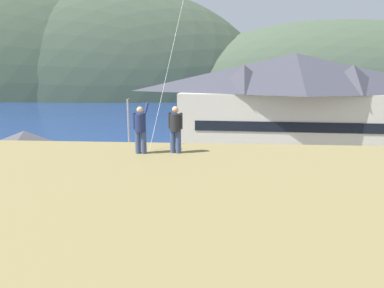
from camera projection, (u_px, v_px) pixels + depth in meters
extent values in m
plane|color=#66604C|center=(176.00, 234.00, 22.43)|extent=(600.00, 600.00, 0.00)
cube|color=gray|center=(184.00, 204.00, 27.30)|extent=(40.00, 20.00, 0.10)
cube|color=navy|center=(207.00, 115.00, 80.97)|extent=(360.00, 84.00, 0.03)
ellipsoid|color=#3D4C38|center=(37.00, 96.00, 141.56)|extent=(135.39, 59.51, 93.05)
ellipsoid|color=#42513D|center=(100.00, 97.00, 136.15)|extent=(129.71, 51.66, 82.75)
ellipsoid|color=#3D4C38|center=(144.00, 96.00, 140.21)|extent=(100.40, 46.14, 59.29)
ellipsoid|color=#42513D|center=(336.00, 98.00, 129.97)|extent=(131.91, 58.72, 55.28)
cube|color=beige|center=(292.00, 124.00, 42.56)|extent=(26.97, 11.14, 7.65)
cube|color=black|center=(300.00, 127.00, 37.59)|extent=(22.56, 1.08, 1.10)
pyramid|color=#3D3D47|center=(295.00, 73.00, 41.30)|extent=(28.61, 12.21, 4.49)
pyramid|color=#3D3D47|center=(244.00, 79.00, 40.43)|extent=(5.73, 5.73, 3.14)
pyramid|color=#3D3D47|center=(353.00, 79.00, 39.05)|extent=(5.73, 5.73, 3.14)
cube|color=#338475|center=(28.00, 168.00, 31.07)|extent=(6.08, 5.25, 3.43)
pyramid|color=#47474C|center=(25.00, 140.00, 30.55)|extent=(6.58, 5.76, 1.64)
cube|color=black|center=(16.00, 182.00, 28.85)|extent=(1.10, 0.17, 2.40)
cube|color=#70604C|center=(214.00, 133.00, 55.71)|extent=(3.20, 12.09, 0.70)
cube|color=silver|center=(190.00, 134.00, 55.03)|extent=(3.09, 8.03, 0.90)
cube|color=white|center=(190.00, 130.00, 54.92)|extent=(2.99, 7.79, 0.16)
cube|color=silver|center=(190.00, 127.00, 54.22)|extent=(1.93, 2.48, 1.10)
cube|color=red|center=(379.00, 192.00, 27.72)|extent=(4.34, 2.16, 0.80)
cube|color=#B11A15|center=(378.00, 182.00, 27.58)|extent=(2.23, 1.78, 0.70)
cube|color=black|center=(378.00, 183.00, 27.59)|extent=(2.28, 1.81, 0.32)
cylinder|color=black|center=(363.00, 200.00, 27.13)|extent=(0.66, 0.27, 0.64)
cylinder|color=black|center=(357.00, 192.00, 28.90)|extent=(0.66, 0.27, 0.64)
cube|color=silver|center=(154.00, 223.00, 21.99)|extent=(4.25, 1.92, 0.80)
cube|color=beige|center=(152.00, 212.00, 21.84)|extent=(2.15, 1.66, 0.70)
cube|color=black|center=(152.00, 213.00, 21.85)|extent=(2.19, 1.69, 0.32)
cylinder|color=black|center=(175.00, 237.00, 21.11)|extent=(0.65, 0.24, 0.64)
cylinder|color=black|center=(177.00, 223.00, 22.91)|extent=(0.65, 0.24, 0.64)
cylinder|color=black|center=(130.00, 236.00, 21.23)|extent=(0.65, 0.24, 0.64)
cylinder|color=black|center=(136.00, 223.00, 23.03)|extent=(0.65, 0.24, 0.64)
cube|color=red|center=(63.00, 222.00, 22.26)|extent=(4.20, 1.81, 0.80)
cube|color=#B11A15|center=(60.00, 210.00, 22.11)|extent=(2.10, 1.60, 0.70)
cube|color=black|center=(60.00, 211.00, 22.12)|extent=(2.14, 1.64, 0.32)
cylinder|color=black|center=(79.00, 235.00, 21.35)|extent=(0.64, 0.22, 0.64)
cylinder|color=black|center=(89.00, 222.00, 23.14)|extent=(0.64, 0.22, 0.64)
cylinder|color=black|center=(35.00, 233.00, 21.54)|extent=(0.64, 0.22, 0.64)
cylinder|color=black|center=(49.00, 221.00, 23.33)|extent=(0.64, 0.22, 0.64)
cube|color=black|center=(298.00, 217.00, 22.96)|extent=(4.25, 1.93, 0.80)
cube|color=black|center=(301.00, 206.00, 22.79)|extent=(2.15, 1.66, 0.70)
cube|color=black|center=(301.00, 207.00, 22.79)|extent=(2.19, 1.70, 0.32)
cylinder|color=black|center=(275.00, 216.00, 24.07)|extent=(0.65, 0.24, 0.64)
cylinder|color=black|center=(278.00, 228.00, 22.28)|extent=(0.65, 0.24, 0.64)
cylinder|color=black|center=(316.00, 218.00, 23.79)|extent=(0.65, 0.24, 0.64)
cylinder|color=black|center=(323.00, 230.00, 22.01)|extent=(0.65, 0.24, 0.64)
cube|color=red|center=(87.00, 186.00, 29.00)|extent=(4.23, 1.86, 0.80)
cube|color=#B11A15|center=(85.00, 178.00, 28.86)|extent=(2.12, 1.63, 0.70)
cube|color=black|center=(85.00, 178.00, 28.87)|extent=(2.17, 1.66, 0.32)
cylinder|color=black|center=(100.00, 195.00, 28.07)|extent=(0.64, 0.23, 0.64)
cylinder|color=black|center=(107.00, 188.00, 29.86)|extent=(0.64, 0.23, 0.64)
cylinder|color=black|center=(67.00, 194.00, 28.31)|extent=(0.64, 0.23, 0.64)
cylinder|color=black|center=(76.00, 187.00, 30.10)|extent=(0.64, 0.23, 0.64)
cube|color=silver|center=(289.00, 187.00, 28.83)|extent=(4.33, 2.13, 0.80)
cube|color=beige|center=(288.00, 178.00, 28.70)|extent=(2.22, 1.76, 0.70)
cube|color=black|center=(288.00, 179.00, 28.70)|extent=(2.27, 1.80, 0.32)
cylinder|color=black|center=(308.00, 196.00, 27.82)|extent=(0.66, 0.27, 0.64)
cylinder|color=black|center=(304.00, 189.00, 29.59)|extent=(0.66, 0.27, 0.64)
cylinder|color=black|center=(273.00, 195.00, 28.23)|extent=(0.66, 0.27, 0.64)
cylinder|color=black|center=(271.00, 187.00, 30.00)|extent=(0.66, 0.27, 0.64)
cube|color=slate|center=(371.00, 218.00, 22.83)|extent=(4.24, 1.90, 0.80)
cube|color=#5B5B5F|center=(375.00, 207.00, 22.67)|extent=(2.14, 1.65, 0.70)
cube|color=black|center=(375.00, 207.00, 22.67)|extent=(2.18, 1.68, 0.32)
cylinder|color=black|center=(344.00, 217.00, 23.88)|extent=(0.64, 0.23, 0.64)
cylinder|color=black|center=(355.00, 229.00, 22.08)|extent=(0.64, 0.23, 0.64)
cylinder|color=#ADADB2|center=(129.00, 140.00, 32.27)|extent=(0.16, 0.16, 7.56)
cube|color=#4C4C51|center=(128.00, 100.00, 31.85)|extent=(0.24, 0.70, 0.20)
cylinder|color=#384770|center=(138.00, 142.00, 12.99)|extent=(0.20, 0.20, 0.82)
cylinder|color=#384770|center=(144.00, 143.00, 12.97)|extent=(0.20, 0.20, 0.82)
cylinder|color=navy|center=(140.00, 123.00, 12.83)|extent=(0.40, 0.40, 0.64)
sphere|color=tan|center=(140.00, 110.00, 12.73)|extent=(0.24, 0.24, 0.24)
cylinder|color=navy|center=(146.00, 109.00, 12.88)|extent=(0.13, 0.56, 0.43)
cylinder|color=navy|center=(134.00, 121.00, 12.84)|extent=(0.11, 0.11, 0.60)
cylinder|color=#384770|center=(173.00, 142.00, 13.10)|extent=(0.20, 0.20, 0.82)
cylinder|color=#384770|center=(178.00, 142.00, 13.04)|extent=(0.20, 0.20, 0.82)
cylinder|color=#232328|center=(175.00, 123.00, 12.92)|extent=(0.40, 0.40, 0.64)
sphere|color=tan|center=(175.00, 110.00, 12.82)|extent=(0.24, 0.24, 0.24)
cylinder|color=#232328|center=(170.00, 120.00, 12.96)|extent=(0.11, 0.11, 0.60)
cylinder|color=#232328|center=(181.00, 121.00, 12.84)|extent=(0.11, 0.11, 0.60)
cylinder|color=silver|center=(175.00, 38.00, 16.07)|extent=(1.12, 7.67, 8.91)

